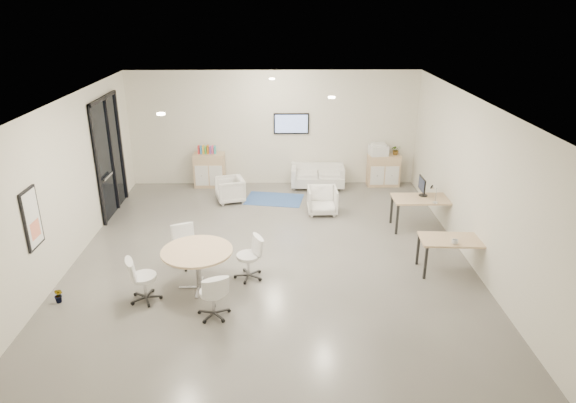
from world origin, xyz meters
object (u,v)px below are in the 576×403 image
(armchair_right, at_px, (322,199))
(round_table, at_px, (197,254))
(loveseat, at_px, (318,177))
(desk_front, at_px, (455,242))
(armchair_left, at_px, (230,189))
(desk_rear, at_px, (424,201))
(sideboard_left, at_px, (210,170))
(sideboard_right, at_px, (383,170))

(armchair_right, xyz_separation_m, round_table, (-2.54, -3.53, 0.34))
(loveseat, distance_m, armchair_right, 1.90)
(loveseat, height_order, desk_front, desk_front)
(armchair_left, distance_m, armchair_right, 2.50)
(armchair_right, distance_m, desk_front, 3.76)
(desk_rear, bearing_deg, armchair_right, 157.53)
(loveseat, xyz_separation_m, desk_front, (2.30, -4.85, 0.32))
(armchair_right, bearing_deg, sideboard_left, 145.61)
(loveseat, bearing_deg, round_table, -112.41)
(loveseat, distance_m, armchair_left, 2.60)
(round_table, bearing_deg, sideboard_right, 51.45)
(sideboard_right, bearing_deg, desk_front, -85.12)
(loveseat, bearing_deg, armchair_right, -87.71)
(armchair_left, bearing_deg, round_table, -18.61)
(sideboard_right, distance_m, armchair_left, 4.41)
(armchair_right, relative_size, round_table, 0.57)
(sideboard_right, xyz_separation_m, desk_front, (0.43, -4.98, 0.18))
(sideboard_left, bearing_deg, desk_rear, -29.28)
(sideboard_left, xyz_separation_m, armchair_right, (3.03, -2.02, -0.11))
(sideboard_left, distance_m, desk_front, 7.30)
(sideboard_right, bearing_deg, round_table, -128.55)
(desk_rear, xyz_separation_m, round_table, (-4.79, -2.59, 0.03))
(armchair_left, relative_size, armchair_right, 0.96)
(sideboard_right, distance_m, armchair_right, 2.77)
(desk_front, bearing_deg, sideboard_right, 98.16)
(armchair_left, relative_size, desk_front, 0.52)
(desk_rear, xyz_separation_m, desk_front, (0.06, -2.02, -0.05))
(round_table, bearing_deg, armchair_left, 87.66)
(desk_rear, bearing_deg, desk_front, -88.10)
(desk_front, bearing_deg, loveseat, 118.60)
(desk_rear, bearing_deg, round_table, -151.46)
(loveseat, xyz_separation_m, round_table, (-2.55, -5.42, 0.40))
(armchair_right, xyz_separation_m, desk_front, (2.31, -2.96, 0.26))
(sideboard_right, height_order, armchair_right, sideboard_right)
(loveseat, bearing_deg, armchair_left, -153.23)
(sideboard_right, relative_size, desk_front, 0.66)
(armchair_left, bearing_deg, armchair_right, 54.11)
(desk_front, bearing_deg, armchair_right, 131.31)
(armchair_left, bearing_deg, desk_rear, 52.63)
(desk_front, xyz_separation_m, round_table, (-4.85, -0.57, 0.08))
(armchair_right, height_order, desk_front, armchair_right)
(armchair_right, bearing_deg, round_table, -126.37)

